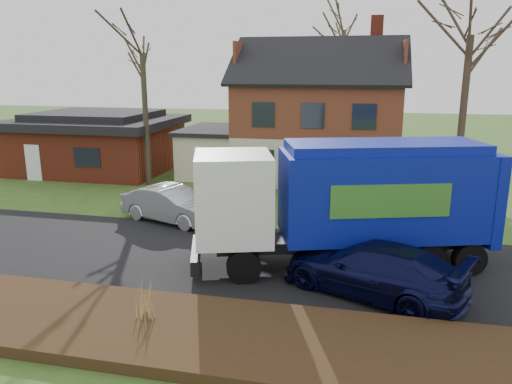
# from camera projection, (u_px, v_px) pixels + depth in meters

# --- Properties ---
(ground) EXTENTS (120.00, 120.00, 0.00)m
(ground) POSITION_uv_depth(u_px,v_px,m) (219.00, 257.00, 17.37)
(ground) COLOR #33531B
(ground) RESTS_ON ground
(road) EXTENTS (80.00, 7.00, 0.02)m
(road) POSITION_uv_depth(u_px,v_px,m) (219.00, 257.00, 17.36)
(road) COLOR black
(road) RESTS_ON ground
(mulch_verge) EXTENTS (80.00, 3.50, 0.30)m
(mulch_verge) POSITION_uv_depth(u_px,v_px,m) (156.00, 329.00, 12.32)
(mulch_verge) COLOR black
(mulch_verge) RESTS_ON ground
(main_house) EXTENTS (12.95, 8.95, 9.26)m
(main_house) POSITION_uv_depth(u_px,v_px,m) (311.00, 109.00, 29.22)
(main_house) COLOR beige
(main_house) RESTS_ON ground
(ranch_house) EXTENTS (9.80, 8.20, 3.70)m
(ranch_house) POSITION_uv_depth(u_px,v_px,m) (97.00, 141.00, 31.79)
(ranch_house) COLOR maroon
(ranch_house) RESTS_ON ground
(garbage_truck) EXTENTS (9.98, 5.38, 4.14)m
(garbage_truck) POSITION_uv_depth(u_px,v_px,m) (351.00, 196.00, 16.05)
(garbage_truck) COLOR black
(garbage_truck) RESTS_ON ground
(silver_sedan) EXTENTS (4.86, 3.05, 1.51)m
(silver_sedan) POSITION_uv_depth(u_px,v_px,m) (172.00, 204.00, 21.21)
(silver_sedan) COLOR #B0B3B8
(silver_sedan) RESTS_ON ground
(navy_wagon) EXTENTS (5.80, 4.21, 1.56)m
(navy_wagon) POSITION_uv_depth(u_px,v_px,m) (372.00, 269.00, 14.36)
(navy_wagon) COLOR black
(navy_wagon) RESTS_ON ground
(tree_front_west) EXTENTS (3.34, 3.34, 9.91)m
(tree_front_west) POSITION_uv_depth(u_px,v_px,m) (141.00, 33.00, 26.16)
(tree_front_west) COLOR #3A3323
(tree_front_west) RESTS_ON ground
(tree_front_east) EXTENTS (4.08, 4.08, 11.35)m
(tree_front_east) POSITION_uv_depth(u_px,v_px,m) (474.00, 7.00, 23.73)
(tree_front_east) COLOR #3F2F26
(tree_front_east) RESTS_ON ground
(tree_back) EXTENTS (3.89, 3.89, 12.30)m
(tree_back) POSITION_uv_depth(u_px,v_px,m) (345.00, 13.00, 36.32)
(tree_back) COLOR #453829
(tree_back) RESTS_ON ground
(grass_clump_mid) EXTENTS (0.38, 0.32, 1.07)m
(grass_clump_mid) POSITION_uv_depth(u_px,v_px,m) (147.00, 297.00, 12.48)
(grass_clump_mid) COLOR tan
(grass_clump_mid) RESTS_ON mulch_verge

